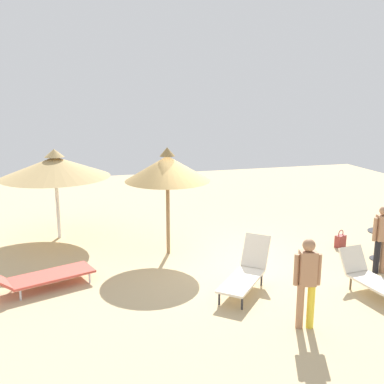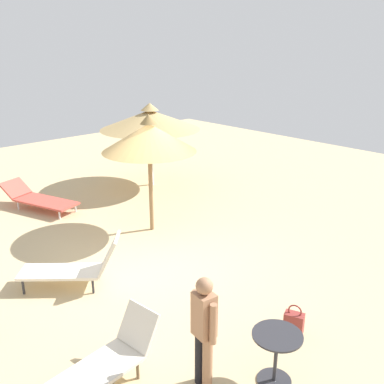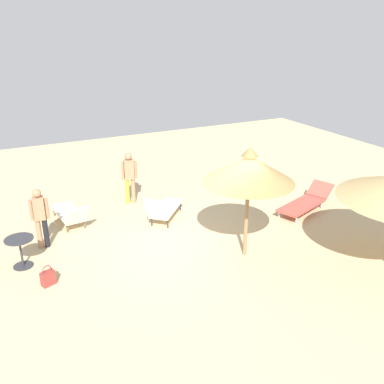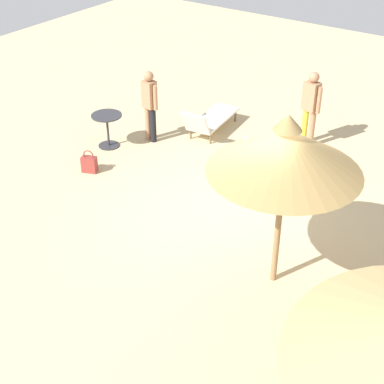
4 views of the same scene
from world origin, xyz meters
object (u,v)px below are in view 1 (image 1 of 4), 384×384
object	(u,v)px
parasol_umbrella_center	(167,168)
person_standing_far_right	(307,278)
lounge_chair_back	(375,279)
lounge_chair_near_right	(246,271)
parasol_umbrella_far_left	(55,167)
side_table_round	(381,240)
handbag	(340,241)
lounge_chair_front	(39,276)
person_standing_near_left	(382,236)

from	to	relation	value
parasol_umbrella_center	person_standing_far_right	bearing A→B (deg)	108.91
lounge_chair_back	lounge_chair_near_right	bearing A→B (deg)	-22.38
parasol_umbrella_far_left	lounge_chair_near_right	size ratio (longest dim) A/B	1.74
person_standing_far_right	side_table_round	world-z (taller)	person_standing_far_right
parasol_umbrella_center	person_standing_far_right	world-z (taller)	parasol_umbrella_center
lounge_chair_back	side_table_round	bearing A→B (deg)	-130.43
handbag	person_standing_far_right	bearing A→B (deg)	49.06
side_table_round	lounge_chair_front	bearing A→B (deg)	-3.20
person_standing_near_left	handbag	bearing A→B (deg)	-95.18
lounge_chair_front	side_table_round	xyz separation A→B (m)	(-8.04, 0.45, 0.20)
lounge_chair_front	person_standing_far_right	distance (m)	5.46
person_standing_near_left	side_table_round	xyz separation A→B (m)	(-0.58, -0.73, -0.39)
parasol_umbrella_center	parasol_umbrella_far_left	bearing A→B (deg)	-37.93
lounge_chair_near_right	handbag	world-z (taller)	lounge_chair_near_right
lounge_chair_back	person_standing_far_right	world-z (taller)	person_standing_far_right
parasol_umbrella_far_left	person_standing_far_right	size ratio (longest dim) A/B	1.83
parasol_umbrella_center	side_table_round	distance (m)	5.54
lounge_chair_near_right	lounge_chair_front	distance (m)	4.35
handbag	lounge_chair_front	bearing A→B (deg)	4.44
person_standing_far_right	handbag	xyz separation A→B (m)	(-3.05, -3.51, -0.76)
parasol_umbrella_center	person_standing_near_left	distance (m)	5.23
parasol_umbrella_center	lounge_chair_back	world-z (taller)	parasol_umbrella_center
parasol_umbrella_far_left	side_table_round	bearing A→B (deg)	152.74
lounge_chair_back	side_table_round	size ratio (longest dim) A/B	2.56
lounge_chair_near_right	lounge_chair_back	world-z (taller)	lounge_chair_near_right
parasol_umbrella_center	person_standing_near_left	size ratio (longest dim) A/B	1.73
parasol_umbrella_far_left	handbag	distance (m)	8.00
lounge_chair_near_right	person_standing_near_left	world-z (taller)	person_standing_near_left
parasol_umbrella_far_left	handbag	world-z (taller)	parasol_umbrella_far_left
person_standing_far_right	handbag	bearing A→B (deg)	-130.94
lounge_chair_back	handbag	distance (m)	2.94
lounge_chair_front	person_standing_near_left	world-z (taller)	person_standing_near_left
person_standing_far_right	person_standing_near_left	bearing A→B (deg)	-148.89
parasol_umbrella_center	lounge_chair_near_right	distance (m)	3.31
person_standing_far_right	lounge_chair_back	bearing A→B (deg)	-159.14
parasol_umbrella_center	handbag	distance (m)	5.02
lounge_chair_back	side_table_round	distance (m)	2.25
lounge_chair_near_right	lounge_chair_front	world-z (taller)	lounge_chair_near_right
lounge_chair_front	handbag	size ratio (longest dim) A/B	4.81
parasol_umbrella_far_left	person_standing_far_right	bearing A→B (deg)	123.07
lounge_chair_back	side_table_round	world-z (taller)	lounge_chair_back
parasol_umbrella_center	lounge_chair_front	bearing A→B (deg)	24.09
lounge_chair_back	parasol_umbrella_far_left	bearing A→B (deg)	-42.37
parasol_umbrella_center	parasol_umbrella_far_left	size ratio (longest dim) A/B	0.91
parasol_umbrella_far_left	person_standing_near_left	xyz separation A→B (m)	(-7.06, 4.67, -1.15)
lounge_chair_front	handbag	bearing A→B (deg)	-175.56
lounge_chair_back	handbag	bearing A→B (deg)	-110.64
parasol_umbrella_far_left	side_table_round	world-z (taller)	parasol_umbrella_far_left
parasol_umbrella_far_left	lounge_chair_back	size ratio (longest dim) A/B	1.61
lounge_chair_back	person_standing_near_left	distance (m)	1.42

